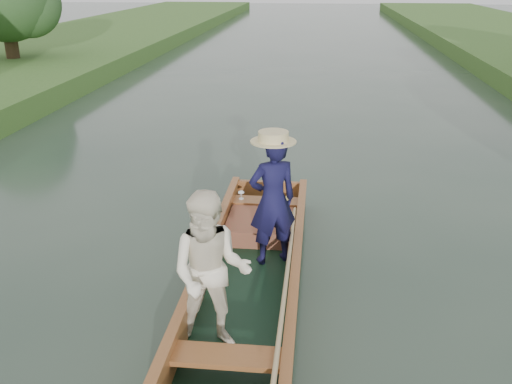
# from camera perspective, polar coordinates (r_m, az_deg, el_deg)

# --- Properties ---
(ground) EXTENTS (120.00, 120.00, 0.00)m
(ground) POSITION_cam_1_polar(r_m,az_deg,el_deg) (6.52, -0.58, -9.72)
(ground) COLOR #283D30
(ground) RESTS_ON ground
(trees_far) EXTENTS (22.72, 14.60, 4.66)m
(trees_far) POSITION_cam_1_polar(r_m,az_deg,el_deg) (12.24, 4.54, 17.67)
(trees_far) COLOR #47331E
(trees_far) RESTS_ON ground
(punt) EXTENTS (1.16, 5.00, 1.67)m
(punt) POSITION_cam_1_polar(r_m,az_deg,el_deg) (6.13, -1.07, -6.27)
(punt) COLOR black
(punt) RESTS_ON ground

